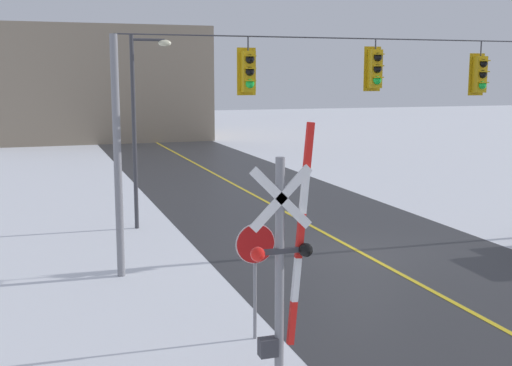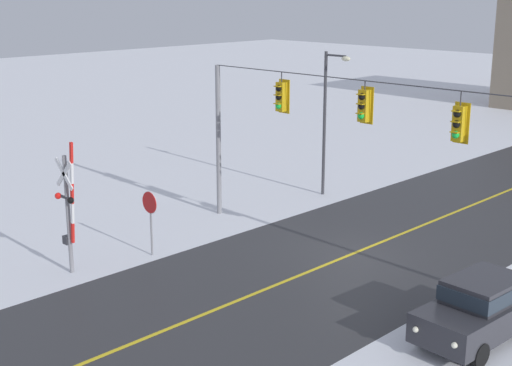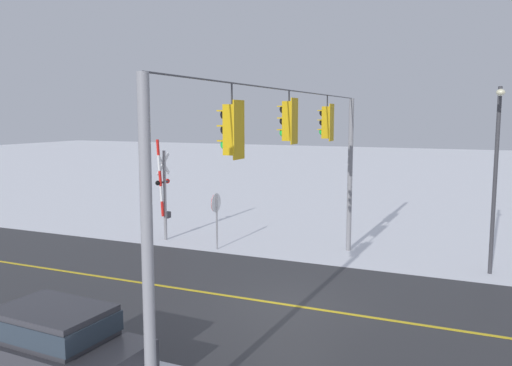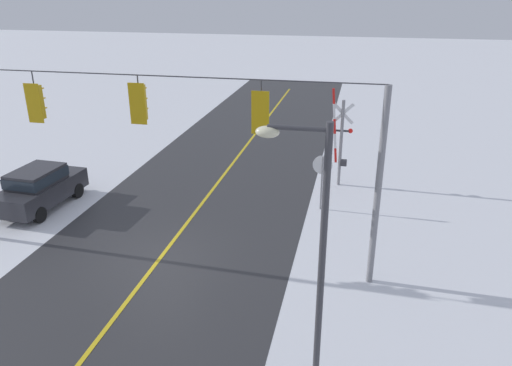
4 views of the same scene
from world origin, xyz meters
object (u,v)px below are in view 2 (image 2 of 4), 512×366
at_px(parked_car_charcoal, 481,306).
at_px(railroad_crossing, 68,208).
at_px(stop_sign, 150,209).
at_px(streetlamp_near, 328,110).

bearing_deg(parked_car_charcoal, railroad_crossing, -156.56).
xyz_separation_m(stop_sign, streetlamp_near, (-0.58, 10.43, 2.20)).
xyz_separation_m(railroad_crossing, parked_car_charcoal, (11.97, 5.19, -1.31)).
bearing_deg(parked_car_charcoal, streetlamp_near, 145.91).
height_order(parked_car_charcoal, streetlamp_near, streetlamp_near).
bearing_deg(stop_sign, parked_car_charcoal, 11.38).
distance_m(parked_car_charcoal, streetlamp_near, 14.80).
bearing_deg(stop_sign, streetlamp_near, 93.20).
height_order(stop_sign, railroad_crossing, railroad_crossing).
height_order(railroad_crossing, parked_car_charcoal, railroad_crossing).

